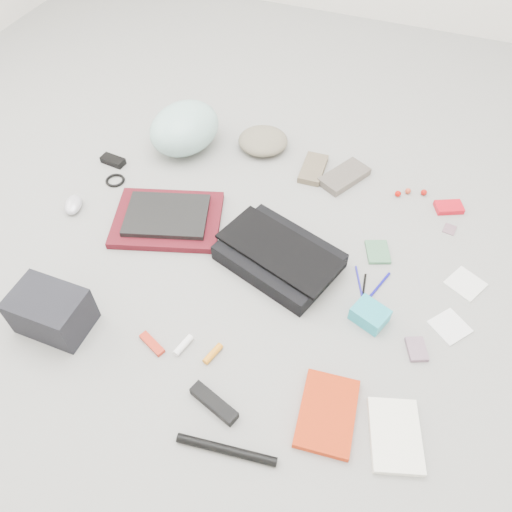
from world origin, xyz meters
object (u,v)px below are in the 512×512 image
(laptop, at_px, (167,215))
(bike_helmet, at_px, (185,128))
(book_red, at_px, (327,413))
(camera_bag, at_px, (51,311))
(accordion_wallet, at_px, (370,315))
(messenger_bag, at_px, (279,257))

(laptop, bearing_deg, bike_helmet, 89.53)
(bike_helmet, height_order, book_red, bike_helmet)
(laptop, xyz_separation_m, book_red, (0.78, -0.51, -0.03))
(bike_helmet, bearing_deg, camera_bag, -73.41)
(bike_helmet, relative_size, book_red, 1.40)
(camera_bag, height_order, accordion_wallet, camera_bag)
(laptop, height_order, book_red, laptop)
(book_red, bearing_deg, camera_bag, 175.14)
(book_red, bearing_deg, accordion_wallet, 77.67)
(laptop, bearing_deg, book_red, -51.05)
(bike_helmet, relative_size, camera_bag, 1.46)
(messenger_bag, height_order, bike_helmet, bike_helmet)
(messenger_bag, relative_size, laptop, 1.29)
(bike_helmet, bearing_deg, book_red, -30.40)
(laptop, bearing_deg, accordion_wallet, -28.32)
(book_red, height_order, accordion_wallet, accordion_wallet)
(laptop, relative_size, accordion_wallet, 2.82)
(messenger_bag, bearing_deg, accordion_wallet, -0.19)
(messenger_bag, relative_size, accordion_wallet, 3.63)
(messenger_bag, distance_m, book_red, 0.57)
(bike_helmet, distance_m, camera_bag, 0.97)
(messenger_bag, relative_size, camera_bag, 1.75)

